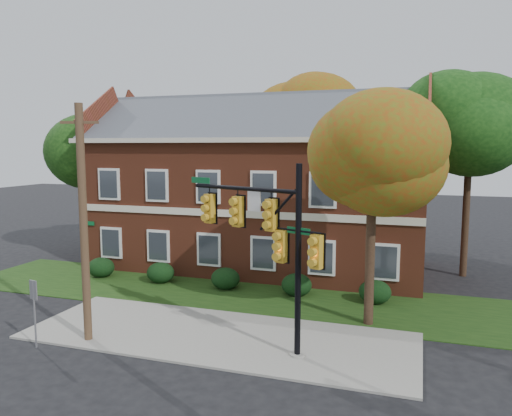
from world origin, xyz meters
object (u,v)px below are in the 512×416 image
(hedge_far_right, at_px, (375,292))
(traffic_signal, at_px, (270,235))
(hedge_far_left, at_px, (101,267))
(hedge_center, at_px, (225,279))
(apartment_building, at_px, (259,179))
(tree_left_rear, at_px, (101,149))
(tree_near_right, at_px, (379,150))
(hedge_left, at_px, (161,273))
(tree_right_rear, at_px, (478,120))
(tree_far_rear, at_px, (313,117))
(sign_post, at_px, (34,302))
(hedge_right, at_px, (297,285))
(utility_pole, at_px, (84,224))

(hedge_far_right, distance_m, traffic_signal, 7.60)
(hedge_far_left, bearing_deg, hedge_center, 0.00)
(apartment_building, height_order, tree_left_rear, apartment_building)
(hedge_center, relative_size, tree_near_right, 0.16)
(hedge_left, bearing_deg, tree_right_rear, 22.42)
(hedge_left, relative_size, hedge_far_right, 1.00)
(hedge_left, distance_m, tree_far_rear, 16.25)
(apartment_building, distance_m, tree_far_rear, 8.84)
(tree_right_rear, xyz_separation_m, sign_post, (-14.81, -14.65, -6.53))
(hedge_left, bearing_deg, tree_near_right, -14.81)
(hedge_right, distance_m, tree_far_rear, 15.66)
(hedge_left, bearing_deg, apartment_building, 56.33)
(apartment_building, bearing_deg, hedge_far_right, -36.89)
(hedge_center, relative_size, hedge_far_right, 1.00)
(hedge_left, relative_size, tree_right_rear, 0.13)
(tree_left_rear, distance_m, traffic_signal, 17.44)
(hedge_far_left, relative_size, sign_post, 0.60)
(tree_left_rear, height_order, tree_right_rear, tree_right_rear)
(hedge_center, distance_m, tree_far_rear, 15.57)
(sign_post, bearing_deg, utility_pole, 48.84)
(hedge_left, bearing_deg, hedge_far_right, 0.00)
(apartment_building, xyz_separation_m, hedge_right, (3.50, -5.25, -4.46))
(hedge_right, bearing_deg, hedge_far_left, 180.00)
(tree_left_rear, bearing_deg, utility_pole, -57.01)
(hedge_right, bearing_deg, hedge_left, 180.00)
(hedge_left, distance_m, tree_near_right, 12.68)
(hedge_left, distance_m, hedge_center, 3.50)
(tree_right_rear, height_order, sign_post, tree_right_rear)
(tree_right_rear, bearing_deg, sign_post, -135.32)
(tree_right_rear, bearing_deg, hedge_center, -151.63)
(hedge_far_left, height_order, hedge_far_right, same)
(hedge_far_left, bearing_deg, tree_near_right, -11.27)
(hedge_far_left, distance_m, hedge_far_right, 14.00)
(traffic_signal, distance_m, utility_pole, 6.40)
(hedge_far_left, bearing_deg, tree_right_rear, 18.45)
(hedge_right, relative_size, sign_post, 0.60)
(hedge_left, bearing_deg, utility_pole, -79.98)
(hedge_right, relative_size, hedge_far_right, 1.00)
(apartment_building, relative_size, hedge_right, 13.43)
(traffic_signal, xyz_separation_m, utility_pole, (-6.25, -1.35, 0.28))
(hedge_left, bearing_deg, hedge_far_left, 180.00)
(tree_left_rear, relative_size, utility_pole, 1.08)
(apartment_building, height_order, sign_post, apartment_building)
(tree_left_rear, xyz_separation_m, tree_right_rear, (21.05, 1.97, 1.44))
(hedge_right, relative_size, tree_near_right, 0.16)
(hedge_far_right, height_order, tree_left_rear, tree_left_rear)
(utility_pole, distance_m, sign_post, 3.09)
(tree_left_rear, bearing_deg, hedge_center, -23.04)
(hedge_far_left, bearing_deg, utility_pole, -57.24)
(hedge_center, bearing_deg, tree_near_right, -21.42)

